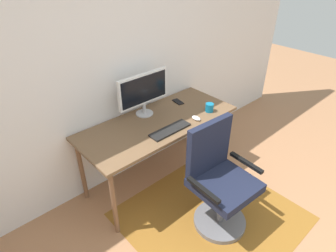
% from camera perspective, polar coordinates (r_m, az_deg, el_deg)
% --- Properties ---
extents(wall_back, '(6.00, 0.10, 2.60)m').
position_cam_1_polar(wall_back, '(2.77, -13.36, 11.60)').
color(wall_back, silver).
rests_on(wall_back, ground).
extents(area_rug, '(1.53, 1.45, 0.01)m').
position_cam_1_polar(area_rug, '(2.96, 8.56, -17.28)').
color(area_rug, brown).
rests_on(area_rug, ground).
extents(desk, '(1.64, 0.69, 0.75)m').
position_cam_1_polar(desk, '(2.90, -1.84, -0.14)').
color(desk, brown).
rests_on(desk, ground).
extents(monitor, '(0.58, 0.18, 0.44)m').
position_cam_1_polar(monitor, '(2.87, -4.90, 7.03)').
color(monitor, '#B2B2B7').
rests_on(monitor, desk).
extents(keyboard, '(0.43, 0.13, 0.02)m').
position_cam_1_polar(keyboard, '(2.71, 0.42, -0.77)').
color(keyboard, black).
rests_on(keyboard, desk).
extents(computer_mouse, '(0.06, 0.10, 0.03)m').
position_cam_1_polar(computer_mouse, '(2.89, 5.61, 1.56)').
color(computer_mouse, white).
rests_on(computer_mouse, desk).
extents(coffee_cup, '(0.09, 0.09, 0.09)m').
position_cam_1_polar(coffee_cup, '(3.04, 8.22, 3.64)').
color(coffee_cup, '#106C98').
rests_on(coffee_cup, desk).
extents(cell_phone, '(0.09, 0.15, 0.01)m').
position_cam_1_polar(cell_phone, '(3.22, 2.00, 4.84)').
color(cell_phone, black).
rests_on(cell_phone, desk).
extents(office_chair, '(0.60, 0.52, 1.02)m').
position_cam_1_polar(office_chair, '(2.62, 10.02, -11.28)').
color(office_chair, slate).
rests_on(office_chair, ground).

